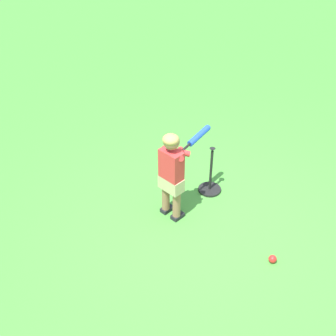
{
  "coord_description": "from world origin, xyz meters",
  "views": [
    {
      "loc": [
        -0.89,
        -3.27,
        3.33
      ],
      "look_at": [
        -0.43,
        0.69,
        0.45
      ],
      "focal_mm": 46.04,
      "sensor_mm": 36.0,
      "label": 1
    }
  ],
  "objects": [
    {
      "name": "play_ball_far_left",
      "position": [
        0.5,
        -0.43,
        0.04
      ],
      "size": [
        0.08,
        0.08,
        0.08
      ],
      "primitive_type": "sphere",
      "color": "red",
      "rests_on": "ground"
    },
    {
      "name": "ground_plane",
      "position": [
        0.0,
        0.0,
        0.0
      ],
      "size": [
        40.0,
        40.0,
        0.0
      ],
      "primitive_type": "plane",
      "color": "#479338"
    },
    {
      "name": "child_batter",
      "position": [
        -0.41,
        0.42,
        0.65
      ],
      "size": [
        0.64,
        0.62,
        1.08
      ],
      "color": "#232328",
      "rests_on": "ground"
    },
    {
      "name": "batting_tee",
      "position": [
        0.1,
        0.78,
        0.1
      ],
      "size": [
        0.28,
        0.28,
        0.62
      ],
      "color": "black",
      "rests_on": "ground"
    }
  ]
}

